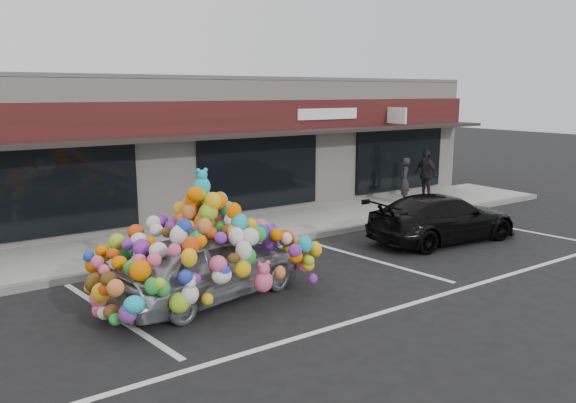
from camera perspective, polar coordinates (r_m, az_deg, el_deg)
ground at (r=11.52m, az=-1.30°, el=-8.46°), size 90.00×90.00×0.00m
shop_building at (r=18.60m, az=-15.72°, el=5.47°), size 24.00×7.20×4.31m
sidewalk at (r=14.87m, az=-9.75°, el=-3.79°), size 26.00×3.00×0.15m
kerb at (r=13.57m, az=-7.09°, el=-5.17°), size 26.00×0.18×0.16m
parking_stripe_left at (r=10.44m, az=-17.12°, el=-11.09°), size 0.73×4.37×0.01m
parking_stripe_mid at (r=13.32m, az=8.43°, el=-5.84°), size 0.73×4.37×0.01m
parking_stripe_right at (r=17.34m, az=21.70°, el=-2.54°), size 0.73×4.37×0.01m
lane_line at (r=11.12m, az=14.19°, el=-9.52°), size 14.00×0.12×0.01m
toy_car at (r=10.65m, az=-8.33°, el=-5.64°), size 2.83×4.40×2.39m
black_sedan at (r=15.19m, az=15.46°, el=-1.61°), size 2.09×4.39×1.24m
pedestrian_a at (r=19.31m, az=11.70°, el=2.12°), size 0.66×0.65×1.53m
pedestrian_c at (r=20.14m, az=13.79°, el=2.70°), size 1.05×0.49×1.74m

